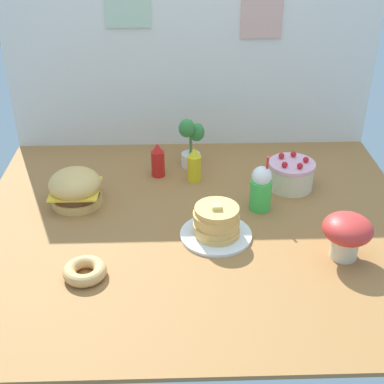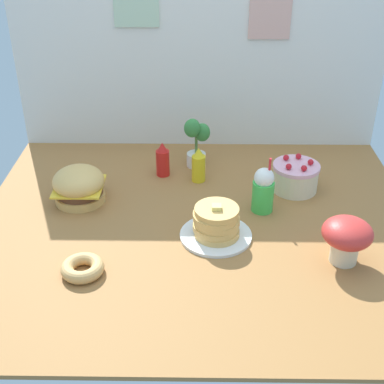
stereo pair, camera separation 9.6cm
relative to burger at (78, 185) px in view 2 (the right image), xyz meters
name	(u,v)px [view 2 (the right image)]	position (x,y,z in m)	size (l,w,h in m)	color
ground_plane	(197,226)	(0.60, -0.21, -0.10)	(2.11, 1.80, 0.02)	#9E6B38
back_wall	(198,58)	(0.60, 0.69, 0.44)	(2.11, 0.04, 1.06)	silver
burger	(78,185)	(0.00, 0.00, 0.00)	(0.26, 0.26, 0.19)	#DBA859
pancake_stack	(215,224)	(0.68, -0.30, -0.02)	(0.33, 0.33, 0.17)	white
layer_cake	(294,177)	(1.10, 0.13, -0.01)	(0.24, 0.24, 0.18)	beige
ketchup_bottle	(162,160)	(0.40, 0.28, 0.00)	(0.07, 0.07, 0.19)	red
mustard_bottle	(198,166)	(0.60, 0.22, 0.00)	(0.07, 0.07, 0.19)	yellow
cream_soda_cup	(262,190)	(0.91, -0.08, 0.03)	(0.11, 0.11, 0.29)	green
donut_pink_glaze	(81,268)	(0.12, -0.58, -0.06)	(0.18, 0.18, 0.05)	tan
potted_plant	(195,140)	(0.58, 0.39, 0.07)	(0.14, 0.11, 0.30)	white
mushroom_stool	(346,237)	(1.22, -0.48, 0.04)	(0.21, 0.21, 0.20)	beige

